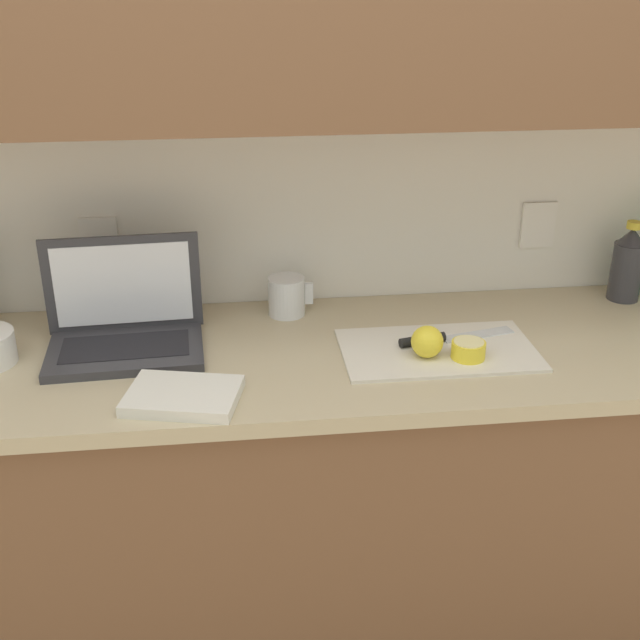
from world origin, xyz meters
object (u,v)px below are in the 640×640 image
knife (437,338)px  lemon_whole_beside (427,342)px  laptop (125,323)px  bottle_green_soda (628,265)px  lemon_half_cut (468,350)px  measuring_cup (287,296)px  cutting_board (438,350)px

knife → lemon_whole_beside: lemon_whole_beside is taller
laptop → bottle_green_soda: 1.26m
lemon_whole_beside → bottle_green_soda: size_ratio=0.34×
bottle_green_soda → lemon_whole_beside: bearing=-154.6°
lemon_half_cut → measuring_cup: (-0.37, 0.30, 0.02)m
laptop → knife: (0.71, -0.08, -0.04)m
lemon_half_cut → lemon_whole_beside: size_ratio=1.05×
bottle_green_soda → laptop: bearing=-173.9°
lemon_half_cut → cutting_board: bearing=135.9°
lemon_half_cut → bottle_green_soda: bottle_green_soda is taller
knife → cutting_board: bearing=-113.1°
cutting_board → lemon_whole_beside: lemon_whole_beside is taller
laptop → cutting_board: bearing=-12.0°
knife → bottle_green_soda: bottle_green_soda is taller
cutting_board → lemon_whole_beside: bearing=-136.0°
cutting_board → measuring_cup: bearing=142.0°
cutting_board → lemon_half_cut: 0.08m
lemon_half_cut → lemon_whole_beside: (-0.09, 0.02, 0.02)m
knife → lemon_half_cut: 0.10m
knife → lemon_half_cut: lemon_half_cut is taller
laptop → measuring_cup: laptop is taller
cutting_board → bottle_green_soda: bearing=23.9°
knife → lemon_whole_beside: 0.08m
knife → measuring_cup: (-0.33, 0.22, 0.03)m
laptop → knife: size_ratio=1.25×
lemon_half_cut → lemon_whole_beside: 0.09m
knife → measuring_cup: bearing=133.6°
lemon_half_cut → bottle_green_soda: 0.59m
lemon_whole_beside → measuring_cup: bearing=135.0°
bottle_green_soda → cutting_board: bearing=-156.1°
knife → measuring_cup: 0.39m
laptop → knife: 0.71m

